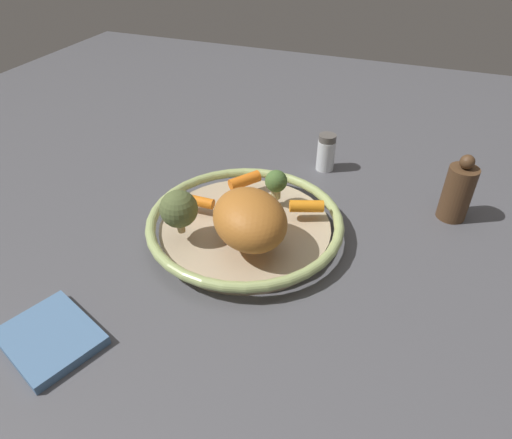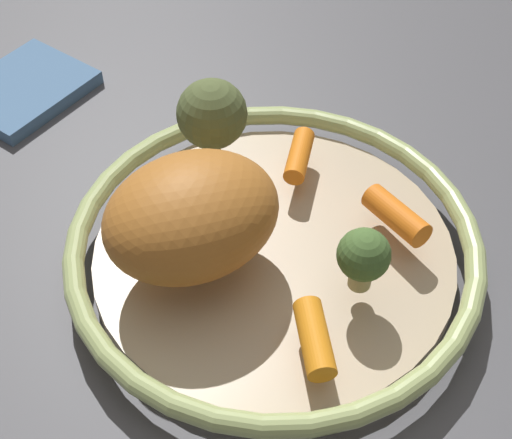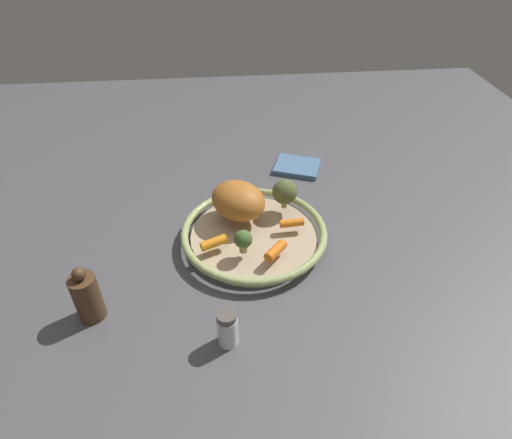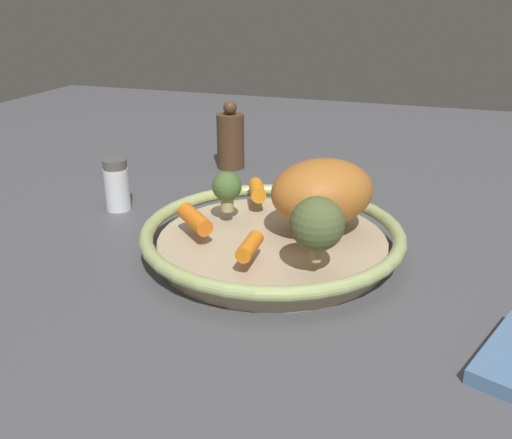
% 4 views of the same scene
% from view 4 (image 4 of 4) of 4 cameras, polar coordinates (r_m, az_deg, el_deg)
% --- Properties ---
extents(ground_plane, '(2.09, 2.09, 0.00)m').
position_cam_4_polar(ground_plane, '(0.72, 1.62, -3.38)').
color(ground_plane, '#4C4C51').
extents(serving_bowl, '(0.33, 0.33, 0.04)m').
position_cam_4_polar(serving_bowl, '(0.72, 1.64, -1.90)').
color(serving_bowl, tan).
rests_on(serving_bowl, ground_plane).
extents(roast_chicken_piece, '(0.17, 0.17, 0.08)m').
position_cam_4_polar(roast_chicken_piece, '(0.71, 6.69, 2.80)').
color(roast_chicken_piece, '#AF6727').
rests_on(roast_chicken_piece, serving_bowl).
extents(baby_carrot_right, '(0.06, 0.06, 0.03)m').
position_cam_4_polar(baby_carrot_right, '(0.70, -6.17, 0.03)').
color(baby_carrot_right, orange).
rests_on(baby_carrot_right, serving_bowl).
extents(baby_carrot_near_rim, '(0.05, 0.02, 0.02)m').
position_cam_4_polar(baby_carrot_near_rim, '(0.63, -0.53, -2.73)').
color(baby_carrot_near_rim, orange).
rests_on(baby_carrot_near_rim, serving_bowl).
extents(baby_carrot_center, '(0.06, 0.04, 0.02)m').
position_cam_4_polar(baby_carrot_center, '(0.80, 0.11, 2.98)').
color(baby_carrot_center, orange).
rests_on(baby_carrot_center, serving_bowl).
extents(broccoli_floret_large, '(0.04, 0.04, 0.05)m').
position_cam_4_polar(broccoli_floret_large, '(0.74, -2.94, 3.20)').
color(broccoli_floret_large, tan).
rests_on(broccoli_floret_large, serving_bowl).
extents(broccoli_floret_edge, '(0.06, 0.06, 0.07)m').
position_cam_4_polar(broccoli_floret_edge, '(0.60, 6.18, -0.47)').
color(broccoli_floret_edge, tan).
rests_on(broccoli_floret_edge, serving_bowl).
extents(salt_shaker, '(0.04, 0.04, 0.08)m').
position_cam_4_polar(salt_shaker, '(0.88, -13.83, 3.38)').
color(salt_shaker, silver).
rests_on(salt_shaker, ground_plane).
extents(pepper_mill, '(0.05, 0.05, 0.12)m').
position_cam_4_polar(pepper_mill, '(1.05, -2.58, 8.04)').
color(pepper_mill, '#4C331E').
rests_on(pepper_mill, ground_plane).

